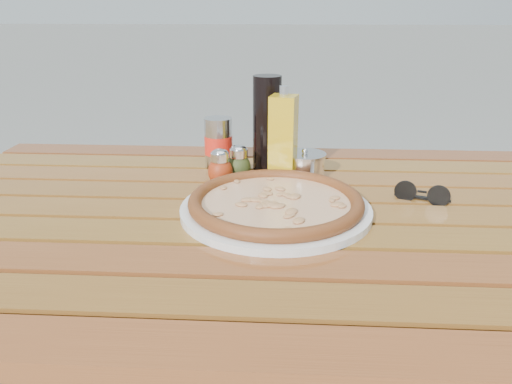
# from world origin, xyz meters

# --- Properties ---
(table) EXTENTS (1.40, 0.90, 0.75)m
(table) POSITION_xyz_m (0.00, -0.00, 0.67)
(table) COLOR #361E0C
(table) RESTS_ON ground
(plate) EXTENTS (0.43, 0.43, 0.01)m
(plate) POSITION_xyz_m (0.04, -0.01, 0.76)
(plate) COLOR silver
(plate) RESTS_ON table
(pizza) EXTENTS (0.39, 0.39, 0.03)m
(pizza) POSITION_xyz_m (0.04, -0.01, 0.77)
(pizza) COLOR beige
(pizza) RESTS_ON plate
(pepper_shaker) EXTENTS (0.07, 0.07, 0.08)m
(pepper_shaker) POSITION_xyz_m (-0.09, 0.14, 0.79)
(pepper_shaker) COLOR #A23212
(pepper_shaker) RESTS_ON table
(oregano_shaker) EXTENTS (0.07, 0.07, 0.08)m
(oregano_shaker) POSITION_xyz_m (-0.05, 0.17, 0.79)
(oregano_shaker) COLOR #3A451B
(oregano_shaker) RESTS_ON table
(dark_bottle) EXTENTS (0.07, 0.07, 0.22)m
(dark_bottle) POSITION_xyz_m (0.01, 0.26, 0.86)
(dark_bottle) COLOR black
(dark_bottle) RESTS_ON table
(soda_can) EXTENTS (0.08, 0.08, 0.12)m
(soda_can) POSITION_xyz_m (-0.10, 0.27, 0.81)
(soda_can) COLOR silver
(soda_can) RESTS_ON table
(olive_oil_cruet) EXTENTS (0.07, 0.07, 0.21)m
(olive_oil_cruet) POSITION_xyz_m (0.05, 0.18, 0.85)
(olive_oil_cruet) COLOR gold
(olive_oil_cruet) RESTS_ON table
(parmesan_tin) EXTENTS (0.10, 0.10, 0.07)m
(parmesan_tin) POSITION_xyz_m (0.10, 0.19, 0.78)
(parmesan_tin) COLOR white
(parmesan_tin) RESTS_ON table
(sunglasses) EXTENTS (0.11, 0.06, 0.04)m
(sunglasses) POSITION_xyz_m (0.33, 0.06, 0.77)
(sunglasses) COLOR black
(sunglasses) RESTS_ON table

